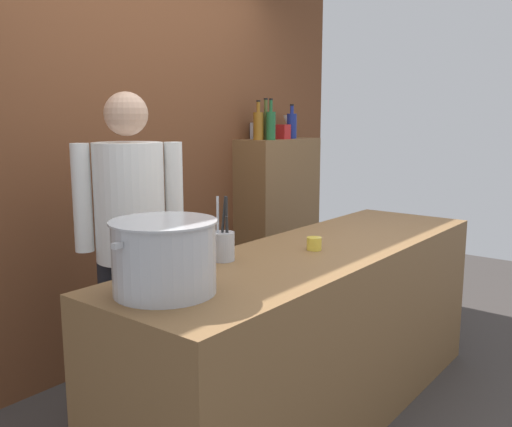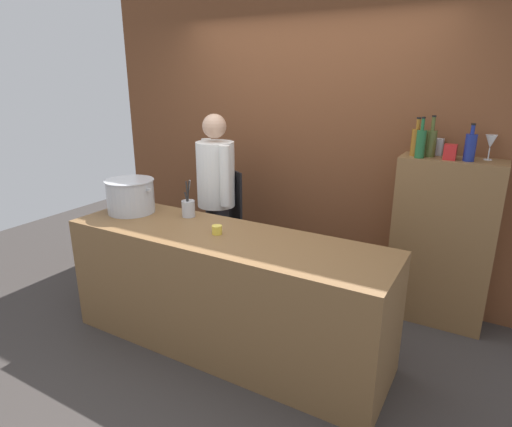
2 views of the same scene
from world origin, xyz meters
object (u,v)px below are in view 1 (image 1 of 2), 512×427
spice_tin_red (283,132)px  wine_bottle_amber (258,125)px  wine_glass_tall (288,122)px  utensil_crock (223,245)px  wine_bottle_cobalt (292,125)px  stockpot_large (164,257)px  chef (131,235)px  spice_tin_silver (258,131)px  wine_bottle_green (271,125)px  butter_jar (314,244)px  wine_bottle_olive (266,125)px

spice_tin_red → wine_bottle_amber: bearing=169.4°
wine_glass_tall → wine_bottle_amber: bearing=-170.6°
utensil_crock → wine_glass_tall: 2.33m
wine_bottle_cobalt → stockpot_large: bearing=-155.7°
chef → stockpot_large: bearing=94.0°
chef → wine_glass_tall: chef is taller
utensil_crock → spice_tin_silver: bearing=33.5°
spice_tin_red → wine_bottle_green: bearing=-170.5°
wine_bottle_green → wine_glass_tall: bearing=19.9°
wine_bottle_amber → spice_tin_red: wine_bottle_amber is taller
butter_jar → wine_bottle_green: 1.67m
spice_tin_silver → wine_bottle_green: bearing=-115.2°
wine_bottle_amber → wine_bottle_olive: size_ratio=0.94×
stockpot_large → wine_bottle_olive: (2.09, 1.12, 0.45)m
butter_jar → wine_bottle_olive: bearing=45.4°
utensil_crock → wine_bottle_cobalt: wine_bottle_cobalt is taller
butter_jar → wine_glass_tall: wine_glass_tall is taller
wine_bottle_green → wine_glass_tall: 0.49m
wine_bottle_green → wine_glass_tall: size_ratio=1.65×
chef → butter_jar: (0.52, -0.74, -0.03)m
chef → butter_jar: bearing=158.9°
wine_bottle_cobalt → wine_glass_tall: (0.12, 0.12, 0.03)m
utensil_crock → wine_glass_tall: bearing=27.7°
chef → wine_bottle_olive: size_ratio=5.30×
wine_bottle_green → spice_tin_silver: (0.09, 0.20, -0.05)m
butter_jar → wine_bottle_green: size_ratio=0.24×
butter_jar → wine_bottle_olive: wine_bottle_olive is taller
wine_bottle_cobalt → spice_tin_red: (-0.13, -0.01, -0.05)m
stockpot_large → butter_jar: 0.91m
wine_glass_tall → spice_tin_red: (-0.25, -0.13, -0.08)m
wine_bottle_amber → spice_tin_red: size_ratio=2.60×
wine_glass_tall → spice_tin_red: bearing=-152.2°
wine_bottle_green → wine_bottle_cobalt: bearing=7.1°
wine_bottle_amber → chef: bearing=-164.5°
utensil_crock → spice_tin_red: bearing=27.7°
wine_bottle_cobalt → wine_bottle_olive: wine_bottle_olive is taller
butter_jar → wine_glass_tall: bearing=38.7°
wine_bottle_olive → wine_glass_tall: wine_bottle_olive is taller
stockpot_large → utensil_crock: (0.48, 0.14, -0.06)m
wine_bottle_green → spice_tin_red: wine_bottle_green is taller
utensil_crock → wine_bottle_cobalt: (1.88, 0.93, 0.51)m
wine_bottle_olive → butter_jar: bearing=-134.6°
chef → wine_bottle_cobalt: size_ratio=6.08×
stockpot_large → wine_bottle_cobalt: wine_bottle_cobalt is taller
chef → wine_bottle_green: size_ratio=5.41×
butter_jar → wine_bottle_amber: size_ratio=0.25×
wine_bottle_olive → spice_tin_silver: size_ratio=2.44×
butter_jar → chef: bearing=125.0°
stockpot_large → wine_glass_tall: (2.49, 1.19, 0.47)m
wine_bottle_amber → butter_jar: bearing=-132.2°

